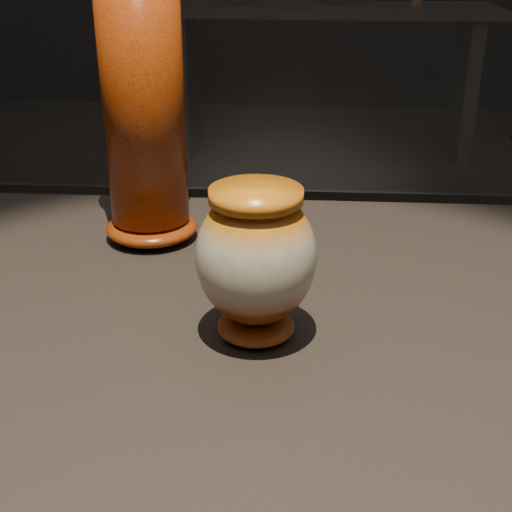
{
  "coord_description": "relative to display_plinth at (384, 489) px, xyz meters",
  "views": [
    {
      "loc": [
        -0.12,
        -0.76,
        1.33
      ],
      "look_at": [
        -0.17,
        -0.05,
        1.0
      ],
      "focal_mm": 50.0,
      "sensor_mm": 36.0,
      "label": 1
    }
  ],
  "objects": [
    {
      "name": "main_vase",
      "position": [
        -0.17,
        -0.05,
        0.37
      ],
      "size": [
        0.13,
        0.13,
        0.18
      ],
      "rotation": [
        0.0,
        0.0,
        0.01
      ],
      "color": "maroon",
      "rests_on": "display_plinth"
    },
    {
      "name": "back_shelf",
      "position": [
        -0.01,
        3.7,
        0.01
      ],
      "size": [
        2.0,
        0.6,
        0.9
      ],
      "color": "black",
      "rests_on": "ground"
    },
    {
      "name": "display_plinth",
      "position": [
        0.0,
        0.0,
        0.0
      ],
      "size": [
        2.0,
        0.8,
        0.9
      ],
      "color": "black",
      "rests_on": "ground"
    },
    {
      "name": "tall_vase",
      "position": [
        -0.35,
        0.22,
        0.48
      ],
      "size": [
        0.17,
        0.17,
        0.43
      ],
      "rotation": [
        0.0,
        0.0,
        0.28
      ],
      "color": "#AE3F0B",
      "rests_on": "display_plinth"
    }
  ]
}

